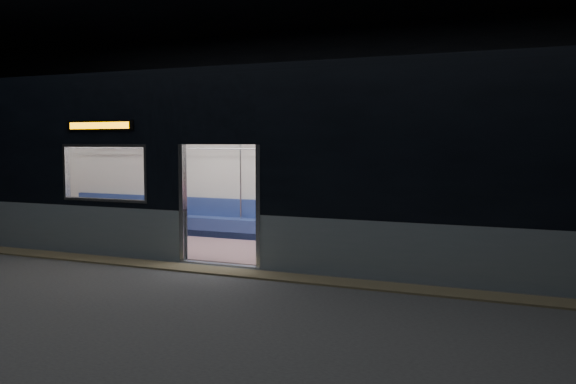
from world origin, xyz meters
The scene contains 7 objects.
station_floor centered at (0.00, 0.00, -0.01)m, with size 24.00×14.00×0.01m, color #47494C.
station_envelope centered at (0.00, 0.00, 3.66)m, with size 24.00×14.00×5.00m.
tactile_strip centered at (0.00, 0.55, 0.01)m, with size 22.80×0.50×0.03m, color #8C7F59.
metro_car centered at (0.00, 2.54, 1.85)m, with size 18.00×3.04×3.35m.
passenger centered at (0.80, 3.55, 0.81)m, with size 0.40×0.69×1.39m.
handbag centered at (0.77, 3.32, 0.68)m, with size 0.29×0.25×0.14m, color black.
transit_map centered at (1.25, 3.85, 1.48)m, with size 1.01×0.03×0.66m, color white.
Camera 1 is at (5.08, -7.91, 2.09)m, focal length 38.00 mm.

